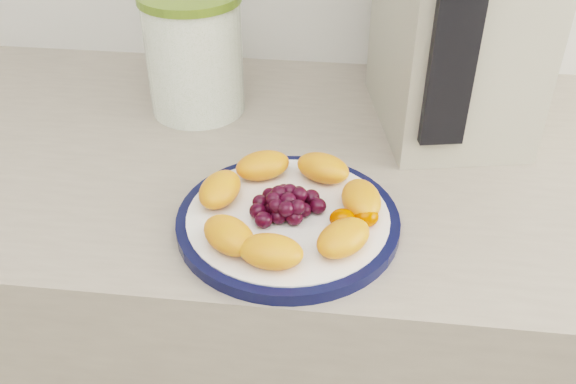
# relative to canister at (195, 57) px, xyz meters

# --- Properties ---
(counter) EXTENTS (3.50, 0.60, 0.90)m
(counter) POSITION_rel_canister_xyz_m (0.22, -0.11, -0.54)
(counter) COLOR #9F9383
(counter) RESTS_ON floor
(cabinet_face) EXTENTS (3.48, 0.58, 0.84)m
(cabinet_face) POSITION_rel_canister_xyz_m (0.22, -0.11, -0.57)
(cabinet_face) COLOR #906947
(cabinet_face) RESTS_ON floor
(plate_rim) EXTENTS (0.26, 0.26, 0.01)m
(plate_rim) POSITION_rel_canister_xyz_m (0.17, -0.27, -0.08)
(plate_rim) COLOR black
(plate_rim) RESTS_ON counter
(plate_face) EXTENTS (0.24, 0.24, 0.02)m
(plate_face) POSITION_rel_canister_xyz_m (0.17, -0.27, -0.08)
(plate_face) COLOR white
(plate_face) RESTS_ON counter
(canister) EXTENTS (0.17, 0.17, 0.17)m
(canister) POSITION_rel_canister_xyz_m (0.00, 0.00, 0.00)
(canister) COLOR #4A6E28
(canister) RESTS_ON counter
(appliance_body) EXTENTS (0.23, 0.29, 0.32)m
(appliance_body) POSITION_rel_canister_xyz_m (0.37, 0.01, 0.08)
(appliance_body) COLOR #A9A492
(appliance_body) RESTS_ON counter
(appliance_panel) EXTENTS (0.06, 0.03, 0.24)m
(appliance_panel) POSITION_rel_canister_xyz_m (0.35, -0.13, 0.08)
(appliance_panel) COLOR black
(appliance_panel) RESTS_ON appliance_body
(fruit_plate) EXTENTS (0.23, 0.22, 0.03)m
(fruit_plate) POSITION_rel_canister_xyz_m (0.17, -0.27, -0.05)
(fruit_plate) COLOR orange
(fruit_plate) RESTS_ON plate_face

